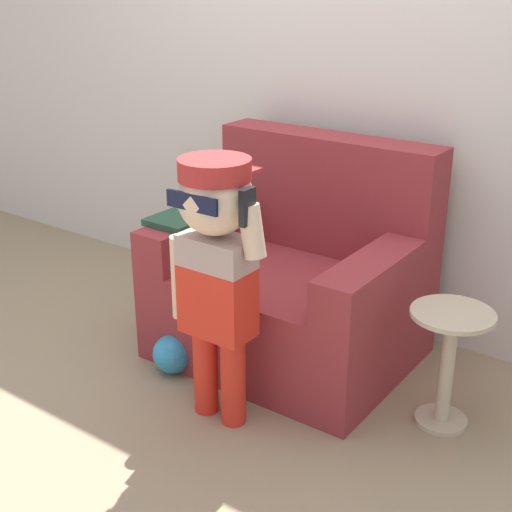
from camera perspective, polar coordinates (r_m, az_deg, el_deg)
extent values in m
plane|color=#998466|center=(3.25, -1.46, -8.69)|extent=(10.00, 10.00, 0.00)
cube|color=silver|center=(3.46, 6.29, 15.90)|extent=(10.00, 0.05, 2.60)
cube|color=maroon|center=(3.25, 2.55, -4.51)|extent=(1.08, 0.85, 0.42)
cube|color=maroon|center=(3.33, 5.78, 5.03)|extent=(1.08, 0.20, 0.54)
cube|color=maroon|center=(3.30, -4.86, 1.64)|extent=(0.18, 0.65, 0.19)
cube|color=maroon|center=(2.84, 9.11, -2.04)|extent=(0.18, 0.65, 0.19)
cube|color=#284C38|center=(3.26, -4.92, 3.42)|extent=(0.22, 0.47, 0.03)
cylinder|color=red|center=(2.86, -4.05, -9.05)|extent=(0.10, 0.10, 0.37)
cylinder|color=red|center=(2.79, -1.84, -9.91)|extent=(0.10, 0.10, 0.37)
cube|color=red|center=(2.67, -3.10, -3.55)|extent=(0.27, 0.16, 0.27)
cube|color=#B29993|center=(2.59, -3.18, 0.36)|extent=(0.27, 0.16, 0.12)
sphere|color=beige|center=(2.52, -3.28, 4.70)|extent=(0.27, 0.27, 0.27)
cylinder|color=#B22828|center=(2.50, -3.33, 6.96)|extent=(0.26, 0.26, 0.08)
cube|color=#B22828|center=(2.60, -1.60, 6.95)|extent=(0.16, 0.12, 0.01)
cube|color=#0F1433|center=(2.43, -5.15, 4.28)|extent=(0.22, 0.01, 0.06)
cylinder|color=beige|center=(2.75, -5.98, -1.69)|extent=(0.08, 0.08, 0.33)
cylinder|color=beige|center=(2.46, -0.33, 2.00)|extent=(0.11, 0.08, 0.20)
cube|color=black|center=(2.42, -0.70, 3.95)|extent=(0.02, 0.07, 0.13)
cylinder|color=beige|center=(2.97, 14.56, -12.56)|extent=(0.20, 0.20, 0.02)
cylinder|color=beige|center=(2.85, 14.98, -8.86)|extent=(0.06, 0.06, 0.47)
cylinder|color=beige|center=(2.74, 15.47, -4.50)|extent=(0.32, 0.32, 0.02)
sphere|color=#3399D1|center=(3.18, -6.69, -7.78)|extent=(0.18, 0.18, 0.18)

